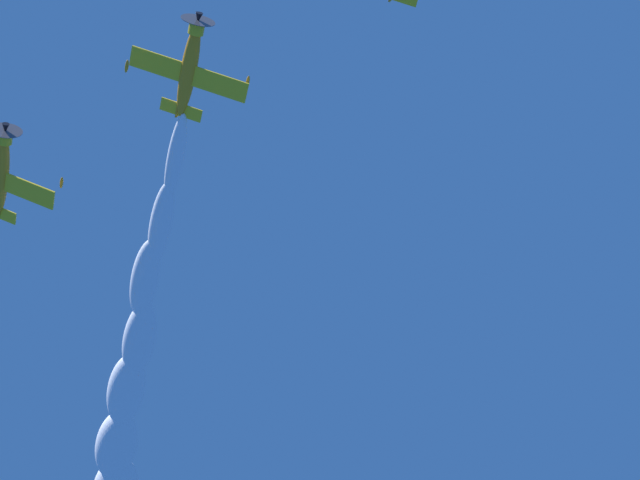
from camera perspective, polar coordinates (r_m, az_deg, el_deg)
The scene contains 2 objects.
airplane_left_wingman at distance 82.34m, azimuth -7.20°, elevation 9.42°, with size 9.28×8.71×3.30m.
airplane_right_wingman at distance 87.15m, azimuth -17.13°, elevation 3.54°, with size 9.09×8.69×3.59m.
Camera 1 is at (3.54, 18.30, 1.82)m, focal length 58.21 mm.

